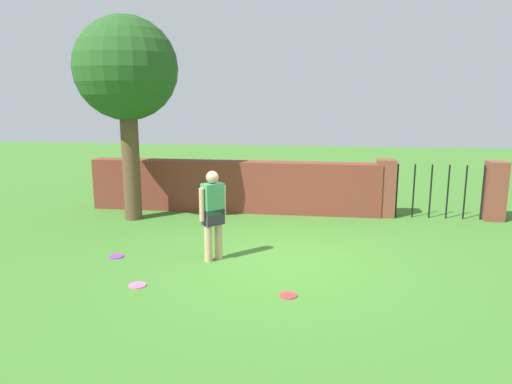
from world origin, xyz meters
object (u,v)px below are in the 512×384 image
object	(u,v)px
tree	(126,72)
frisbee_purple	(116,256)
frisbee_pink	(137,285)
person	(213,211)
frisbee_red	(288,295)

from	to	relation	value
tree	frisbee_purple	size ratio (longest dim) A/B	17.31
frisbee_pink	frisbee_purple	bearing A→B (deg)	126.08
tree	person	size ratio (longest dim) A/B	2.89
frisbee_red	person	bearing A→B (deg)	136.16
person	frisbee_pink	bearing A→B (deg)	-170.16
person	tree	bearing A→B (deg)	88.61
tree	person	world-z (taller)	tree
frisbee_purple	frisbee_pink	size ratio (longest dim) A/B	1.00
tree	frisbee_red	bearing A→B (deg)	-44.74
person	frisbee_purple	distance (m)	2.01
tree	frisbee_red	size ratio (longest dim) A/B	17.31
person	frisbee_purple	size ratio (longest dim) A/B	6.00
tree	person	bearing A→B (deg)	-45.24
tree	frisbee_purple	world-z (taller)	tree
person	frisbee_purple	world-z (taller)	person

